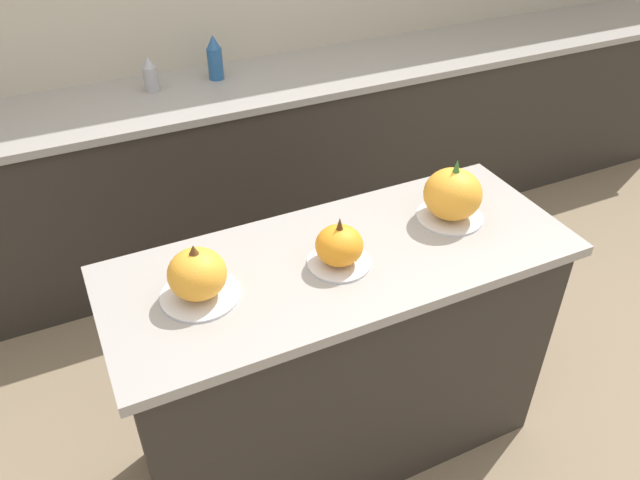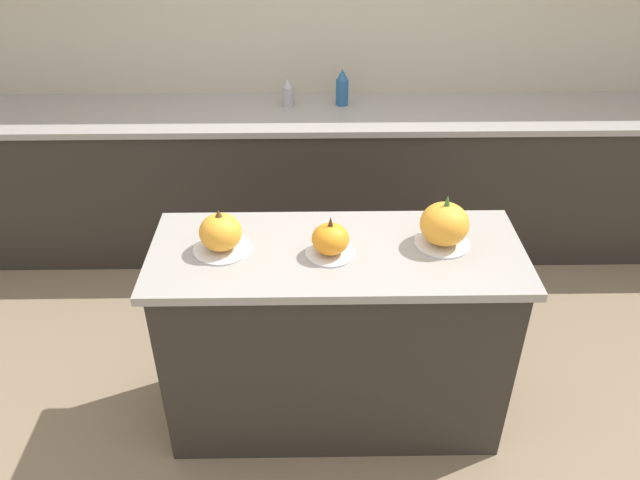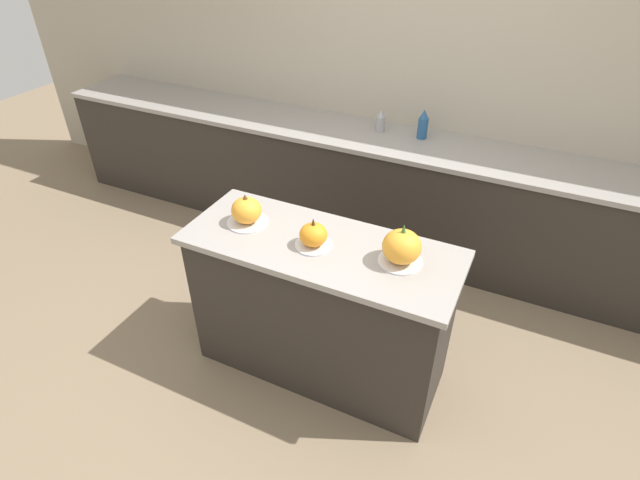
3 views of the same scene
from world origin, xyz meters
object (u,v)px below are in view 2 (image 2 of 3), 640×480
at_px(pumpkin_cake_right, 444,225).
at_px(bottle_short, 288,93).
at_px(pumpkin_cake_left, 221,234).
at_px(pumpkin_cake_center, 330,240).
at_px(bottle_tall, 342,88).

bearing_deg(pumpkin_cake_right, bottle_short, 113.53).
bearing_deg(pumpkin_cake_left, pumpkin_cake_right, 1.73).
relative_size(pumpkin_cake_center, bottle_tall, 0.90).
xyz_separation_m(pumpkin_cake_left, pumpkin_cake_right, (0.86, 0.03, 0.01)).
distance_m(pumpkin_cake_left, pumpkin_cake_right, 0.86).
relative_size(pumpkin_cake_left, bottle_short, 1.38).
xyz_separation_m(bottle_tall, bottle_short, (-0.31, -0.01, -0.02)).
bearing_deg(bottle_tall, pumpkin_cake_left, -109.39).
bearing_deg(pumpkin_cake_left, bottle_short, 81.78).
relative_size(pumpkin_cake_left, pumpkin_cake_center, 1.17).
distance_m(pumpkin_cake_right, bottle_short, 1.60).
bearing_deg(pumpkin_cake_center, bottle_short, 97.46).
relative_size(pumpkin_cake_right, bottle_short, 1.35).
distance_m(bottle_tall, bottle_short, 0.32).
height_order(pumpkin_cake_center, pumpkin_cake_right, pumpkin_cake_right).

